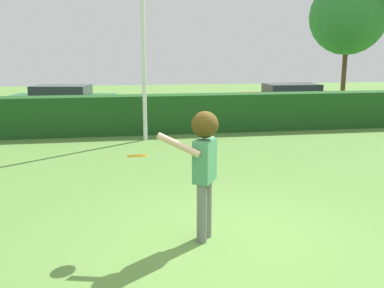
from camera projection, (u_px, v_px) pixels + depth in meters
The scene contains 8 objects.
ground_plane at pixel (235, 243), 5.87m from camera, with size 60.00×60.00×0.00m, color #5D8A3D.
person at pixel (204, 158), 5.76m from camera, with size 0.84×0.50×1.80m.
frisbee at pixel (137, 156), 5.70m from camera, with size 0.27×0.26×0.10m.
lamppost at pixel (143, 37), 12.24m from camera, with size 0.24×0.24×5.38m.
hedge_row at pixel (165, 114), 13.95m from camera, with size 26.75×0.90×1.23m, color #1D4D1D.
parked_car_green at pixel (62, 99), 17.75m from camera, with size 4.44×2.45×1.25m.
parked_car_red at pixel (291, 97), 18.59m from camera, with size 4.25×1.90×1.25m.
birch_tree at pixel (348, 16), 22.18m from camera, with size 3.95×3.95×6.38m.
Camera 1 is at (-1.51, -5.28, 2.55)m, focal length 40.18 mm.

